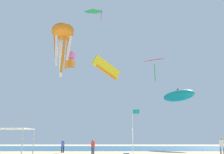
{
  "coord_description": "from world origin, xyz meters",
  "views": [
    {
      "loc": [
        -0.5,
        -19.67,
        1.68
      ],
      "look_at": [
        -0.5,
        7.44,
        8.29
      ],
      "focal_mm": 40.49,
      "sensor_mm": 36.0,
      "label": 1
    }
  ],
  "objects_px": {
    "kite_diamond_red": "(154,61)",
    "person_central": "(63,145)",
    "person_near_tent": "(222,145)",
    "kite_parafoil_yellow": "(106,68)",
    "kite_octopus_orange": "(63,34)",
    "kite_delta_green": "(94,10)",
    "kite_inflatable_teal": "(178,96)",
    "banner_flag": "(133,129)",
    "kite_box_pink": "(70,60)",
    "canopy_tent": "(10,130)",
    "person_leftmost": "(93,145)"
  },
  "relations": [
    {
      "from": "kite_diamond_red",
      "to": "person_central",
      "type": "bearing_deg",
      "value": 32.71
    },
    {
      "from": "person_near_tent",
      "to": "kite_parafoil_yellow",
      "type": "relative_size",
      "value": 0.48
    },
    {
      "from": "kite_octopus_orange",
      "to": "kite_delta_green",
      "type": "height_order",
      "value": "kite_delta_green"
    },
    {
      "from": "person_near_tent",
      "to": "kite_diamond_red",
      "type": "height_order",
      "value": "kite_diamond_red"
    },
    {
      "from": "kite_parafoil_yellow",
      "to": "kite_diamond_red",
      "type": "height_order",
      "value": "kite_diamond_red"
    },
    {
      "from": "kite_parafoil_yellow",
      "to": "kite_inflatable_teal",
      "type": "bearing_deg",
      "value": -1.51
    },
    {
      "from": "banner_flag",
      "to": "kite_octopus_orange",
      "type": "height_order",
      "value": "kite_octopus_orange"
    },
    {
      "from": "person_near_tent",
      "to": "kite_box_pink",
      "type": "bearing_deg",
      "value": 175.16
    },
    {
      "from": "kite_inflatable_teal",
      "to": "kite_diamond_red",
      "type": "bearing_deg",
      "value": -65.3
    },
    {
      "from": "person_central",
      "to": "kite_diamond_red",
      "type": "distance_m",
      "value": 15.96
    },
    {
      "from": "person_near_tent",
      "to": "banner_flag",
      "type": "relative_size",
      "value": 0.45
    },
    {
      "from": "kite_delta_green",
      "to": "kite_diamond_red",
      "type": "bearing_deg",
      "value": 150.93
    },
    {
      "from": "person_central",
      "to": "kite_box_pink",
      "type": "bearing_deg",
      "value": -139.49
    },
    {
      "from": "canopy_tent",
      "to": "kite_delta_green",
      "type": "distance_m",
      "value": 27.33
    },
    {
      "from": "kite_octopus_orange",
      "to": "kite_delta_green",
      "type": "bearing_deg",
      "value": -124.47
    },
    {
      "from": "person_central",
      "to": "kite_box_pink",
      "type": "xyz_separation_m",
      "value": [
        -1.49,
        11.54,
        14.49
      ]
    },
    {
      "from": "person_near_tent",
      "to": "person_leftmost",
      "type": "relative_size",
      "value": 1.11
    },
    {
      "from": "canopy_tent",
      "to": "kite_inflatable_teal",
      "type": "relative_size",
      "value": 0.46
    },
    {
      "from": "canopy_tent",
      "to": "kite_parafoil_yellow",
      "type": "distance_m",
      "value": 16.34
    },
    {
      "from": "banner_flag",
      "to": "kite_inflatable_teal",
      "type": "bearing_deg",
      "value": 66.15
    },
    {
      "from": "kite_octopus_orange",
      "to": "canopy_tent",
      "type": "bearing_deg",
      "value": 94.19
    },
    {
      "from": "kite_delta_green",
      "to": "canopy_tent",
      "type": "bearing_deg",
      "value": 77.86
    },
    {
      "from": "person_near_tent",
      "to": "kite_box_pink",
      "type": "relative_size",
      "value": 0.67
    },
    {
      "from": "person_near_tent",
      "to": "kite_diamond_red",
      "type": "distance_m",
      "value": 13.22
    },
    {
      "from": "kite_parafoil_yellow",
      "to": "kite_delta_green",
      "type": "xyz_separation_m",
      "value": [
        -2.33,
        5.9,
        11.64
      ]
    },
    {
      "from": "canopy_tent",
      "to": "kite_box_pink",
      "type": "distance_m",
      "value": 26.77
    },
    {
      "from": "kite_box_pink",
      "to": "kite_delta_green",
      "type": "bearing_deg",
      "value": 146.23
    },
    {
      "from": "kite_parafoil_yellow",
      "to": "canopy_tent",
      "type": "bearing_deg",
      "value": -162.99
    },
    {
      "from": "kite_parafoil_yellow",
      "to": "kite_octopus_orange",
      "type": "distance_m",
      "value": 8.5
    },
    {
      "from": "person_near_tent",
      "to": "canopy_tent",
      "type": "bearing_deg",
      "value": -123.75
    },
    {
      "from": "person_central",
      "to": "person_leftmost",
      "type": "bearing_deg",
      "value": 77.24
    },
    {
      "from": "kite_box_pink",
      "to": "person_central",
      "type": "bearing_deg",
      "value": 113.99
    },
    {
      "from": "person_leftmost",
      "to": "kite_parafoil_yellow",
      "type": "relative_size",
      "value": 0.43
    },
    {
      "from": "person_near_tent",
      "to": "person_central",
      "type": "distance_m",
      "value": 17.97
    },
    {
      "from": "person_near_tent",
      "to": "banner_flag",
      "type": "height_order",
      "value": "banner_flag"
    },
    {
      "from": "person_central",
      "to": "banner_flag",
      "type": "bearing_deg",
      "value": 68.55
    },
    {
      "from": "kite_octopus_orange",
      "to": "kite_inflatable_teal",
      "type": "bearing_deg",
      "value": -146.35
    },
    {
      "from": "kite_parafoil_yellow",
      "to": "kite_box_pink",
      "type": "bearing_deg",
      "value": 78.41
    },
    {
      "from": "canopy_tent",
      "to": "banner_flag",
      "type": "distance_m",
      "value": 9.62
    },
    {
      "from": "kite_box_pink",
      "to": "kite_octopus_orange",
      "type": "height_order",
      "value": "kite_octopus_orange"
    },
    {
      "from": "person_central",
      "to": "kite_delta_green",
      "type": "bearing_deg",
      "value": -171.94
    },
    {
      "from": "kite_inflatable_teal",
      "to": "kite_octopus_orange",
      "type": "bearing_deg",
      "value": -100.09
    },
    {
      "from": "kite_octopus_orange",
      "to": "kite_diamond_red",
      "type": "bearing_deg",
      "value": -177.01
    },
    {
      "from": "banner_flag",
      "to": "kite_octopus_orange",
      "type": "bearing_deg",
      "value": 124.71
    },
    {
      "from": "kite_box_pink",
      "to": "kite_octopus_orange",
      "type": "relative_size",
      "value": 0.36
    },
    {
      "from": "banner_flag",
      "to": "kite_diamond_red",
      "type": "height_order",
      "value": "kite_diamond_red"
    },
    {
      "from": "kite_box_pink",
      "to": "kite_delta_green",
      "type": "height_order",
      "value": "kite_delta_green"
    },
    {
      "from": "canopy_tent",
      "to": "kite_diamond_red",
      "type": "distance_m",
      "value": 20.78
    },
    {
      "from": "canopy_tent",
      "to": "person_near_tent",
      "type": "bearing_deg",
      "value": 21.08
    },
    {
      "from": "person_near_tent",
      "to": "kite_parafoil_yellow",
      "type": "bearing_deg",
      "value": -165.76
    }
  ]
}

